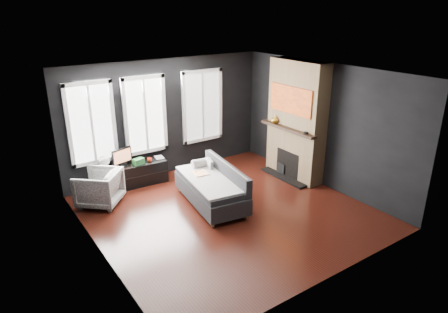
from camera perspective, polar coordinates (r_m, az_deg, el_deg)
floor at (r=7.90m, az=0.64°, el=-7.92°), size 5.00×5.00×0.00m
ceiling at (r=7.01m, az=0.74°, el=11.80°), size 5.00×5.00×0.00m
wall_back at (r=9.41m, az=-8.18°, el=5.52°), size 5.00×0.02×2.70m
wall_left at (r=6.34m, az=-18.12°, el=-3.01°), size 0.02×5.00×2.70m
wall_right at (r=8.96m, az=13.90°, el=4.34°), size 0.02×5.00×2.70m
windows at (r=8.97m, az=-11.01°, el=11.34°), size 4.00×0.16×1.76m
fireplace at (r=9.21m, az=10.30°, el=5.06°), size 0.70×1.62×2.70m
sofa at (r=8.04m, az=-1.92°, el=-4.13°), size 1.22×2.02×0.82m
stripe_pillow at (r=8.49m, az=-2.12°, el=-1.41°), size 0.13×0.31×0.31m
armchair at (r=8.40m, az=-17.44°, el=-4.07°), size 1.06×1.06×0.80m
media_console at (r=9.15m, az=-12.80°, el=-2.52°), size 1.51×0.55×0.51m
monitor at (r=8.92m, az=-14.41°, el=0.07°), size 0.52×0.25×0.46m
desk_fan at (r=8.83m, az=-16.74°, el=-0.83°), size 0.28×0.28×0.33m
mug at (r=9.09m, az=-10.60°, el=-0.40°), size 0.13×0.11×0.11m
book at (r=9.23m, az=-9.84°, el=0.46°), size 0.18×0.05×0.25m
storage_box at (r=8.99m, az=-12.13°, el=-0.68°), size 0.27×0.21×0.13m
mantel_vase at (r=9.37m, az=7.26°, el=5.31°), size 0.22×0.22×0.18m
mantel_clock at (r=8.70m, az=11.60°, el=3.33°), size 0.12×0.12×0.04m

